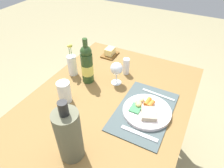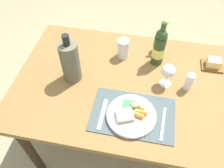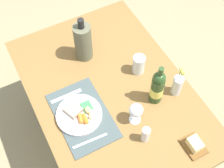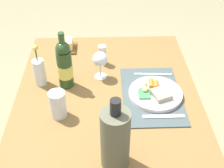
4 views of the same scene
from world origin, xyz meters
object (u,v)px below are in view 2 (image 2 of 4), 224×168
at_px(dining_table, 124,92).
at_px(fork, 103,114).
at_px(butter_dish, 213,64).
at_px(wine_glass, 168,71).
at_px(knife, 163,124).
at_px(salt_shaker, 189,82).
at_px(wine_bottle, 159,47).
at_px(cooler_bottle, 70,62).
at_px(water_tumbler, 123,49).
at_px(dinner_plate, 131,115).
at_px(flower_vase, 162,40).

height_order(dining_table, fork, fork).
bearing_deg(butter_dish, wine_glass, -145.44).
xyz_separation_m(knife, salt_shaker, (0.12, 0.27, 0.05)).
distance_m(wine_bottle, wine_glass, 0.18).
distance_m(fork, salt_shaker, 0.52).
height_order(dining_table, knife, knife).
xyz_separation_m(cooler_bottle, water_tumbler, (0.26, 0.24, -0.08)).
height_order(dining_table, butter_dish, butter_dish).
bearing_deg(wine_bottle, salt_shaker, -44.10).
relative_size(dinner_plate, butter_dish, 1.99).
distance_m(dining_table, knife, 0.35).
bearing_deg(fork, wine_glass, 42.06).
bearing_deg(cooler_bottle, flower_vase, 35.46).
bearing_deg(water_tumbler, knife, -58.57).
height_order(fork, butter_dish, butter_dish).
bearing_deg(dinner_plate, salt_shaker, 41.01).
xyz_separation_m(fork, cooler_bottle, (-0.23, 0.23, 0.12)).
relative_size(wine_glass, flower_vase, 0.66).
bearing_deg(dinner_plate, flower_vase, 78.13).
xyz_separation_m(butter_dish, wine_glass, (-0.28, -0.19, 0.08)).
bearing_deg(wine_glass, flower_vase, 98.68).
bearing_deg(fork, cooler_bottle, 135.94).
relative_size(cooler_bottle, flower_vase, 1.40).
bearing_deg(dining_table, butter_dish, 23.92).
height_order(dinner_plate, fork, dinner_plate).
distance_m(knife, wine_glass, 0.29).
relative_size(dinner_plate, cooler_bottle, 0.82).
distance_m(dining_table, salt_shaker, 0.39).
distance_m(knife, wine_bottle, 0.47).
bearing_deg(butter_dish, dining_table, -156.08).
bearing_deg(dining_table, water_tumbler, 102.35).
height_order(dining_table, wine_glass, wine_glass).
relative_size(dinner_plate, wine_bottle, 0.87).
distance_m(knife, butter_dish, 0.55).
relative_size(cooler_bottle, water_tumbler, 2.45).
height_order(butter_dish, wine_glass, wine_glass).
distance_m(dining_table, wine_glass, 0.31).
xyz_separation_m(dinner_plate, cooler_bottle, (-0.38, 0.21, 0.11)).
xyz_separation_m(fork, water_tumbler, (0.03, 0.47, 0.05)).
xyz_separation_m(dinner_plate, water_tumbler, (-0.12, 0.45, 0.04)).
bearing_deg(water_tumbler, salt_shaker, -25.92).
bearing_deg(cooler_bottle, butter_dish, 16.72).
xyz_separation_m(water_tumbler, wine_glass, (0.28, -0.19, 0.05)).
bearing_deg(wine_bottle, dinner_plate, -103.18).
height_order(dinner_plate, butter_dish, butter_dish).
bearing_deg(water_tumbler, fork, -94.07).
bearing_deg(fork, flower_vase, 65.57).
xyz_separation_m(dinner_plate, butter_dish, (0.45, 0.46, 0.00)).
distance_m(fork, knife, 0.32).
height_order(fork, salt_shaker, salt_shaker).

